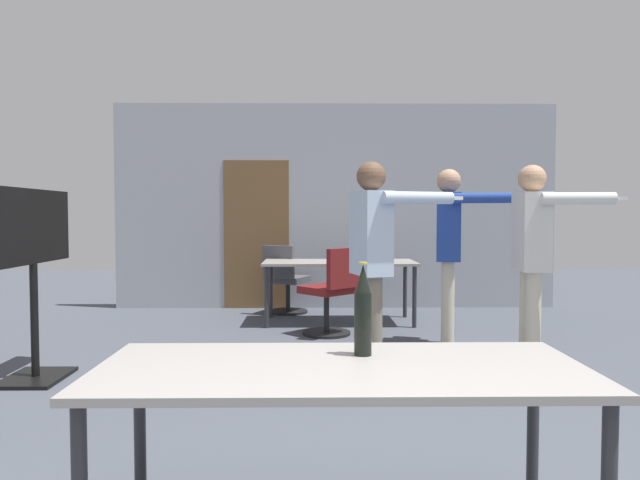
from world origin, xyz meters
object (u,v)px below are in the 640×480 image
tv_screen (33,260)px  person_far_watching (533,245)px  person_left_plaid (450,238)px  person_right_polo (373,247)px  office_chair_mid_tucked (331,294)px  beer_bottle (363,311)px  office_chair_far_left (285,282)px

tv_screen → person_far_watching: 4.04m
person_left_plaid → person_right_polo: person_left_plaid is taller
tv_screen → office_chair_mid_tucked: size_ratio=1.58×
person_left_plaid → office_chair_mid_tucked: bearing=-100.5°
person_right_polo → beer_bottle: bearing=-23.5°
person_right_polo → person_left_plaid: bearing=126.2°
person_left_plaid → office_chair_far_left: person_left_plaid is taller
person_far_watching → office_chair_far_left: bearing=-136.4°
office_chair_mid_tucked → person_left_plaid: bearing=-65.6°
person_right_polo → beer_bottle: 2.21m
person_right_polo → office_chair_far_left: 3.20m
office_chair_mid_tucked → beer_bottle: size_ratio=2.56×
person_left_plaid → beer_bottle: size_ratio=4.72×
person_right_polo → beer_bottle: (-0.27, -2.19, -0.13)m
tv_screen → office_chair_far_left: bearing=-31.3°
person_left_plaid → person_far_watching: bearing=42.7°
tv_screen → person_far_watching: (4.03, 0.29, 0.10)m
tv_screen → office_chair_far_left: size_ratio=1.66×
tv_screen → person_far_watching: person_far_watching is taller
person_right_polo → office_chair_mid_tucked: (-0.27, 1.65, -0.60)m
person_right_polo → office_chair_far_left: bearing=178.9°
office_chair_mid_tucked → person_far_watching: bearing=-81.7°
person_right_polo → person_far_watching: (1.38, 0.31, -0.00)m
person_right_polo → beer_bottle: person_right_polo is taller
office_chair_far_left → person_left_plaid: bearing=-21.9°
office_chair_far_left → beer_bottle: bearing=-58.4°
office_chair_far_left → beer_bottle: 5.27m
person_left_plaid → beer_bottle: (-1.16, -3.35, -0.15)m
person_far_watching → office_chair_mid_tucked: (-1.65, 1.33, -0.59)m
office_chair_mid_tucked → office_chair_far_left: (-0.56, 1.38, -0.03)m
office_chair_mid_tucked → beer_bottle: (-0.00, -3.84, 0.46)m
person_far_watching → office_chair_far_left: size_ratio=1.90×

